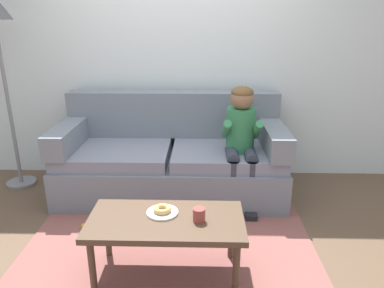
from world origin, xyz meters
name	(u,v)px	position (x,y,z in m)	size (l,w,h in m)	color
ground	(171,240)	(0.00, 0.00, 0.00)	(10.00, 10.00, 0.00)	brown
wall_back	(179,45)	(0.00, 1.40, 1.40)	(8.00, 0.10, 2.80)	silver
area_rug	(168,259)	(0.00, -0.25, 0.01)	(2.20, 1.68, 0.01)	brown
couch	(172,160)	(-0.05, 0.85, 0.35)	(2.14, 0.90, 0.96)	slate
coffee_table	(166,225)	(0.01, -0.41, 0.39)	(1.01, 0.50, 0.44)	#4C3828
person_child	(241,135)	(0.59, 0.64, 0.67)	(0.34, 0.58, 1.10)	#337A4C
plate	(162,212)	(-0.02, -0.34, 0.44)	(0.21, 0.21, 0.01)	white
donut	(162,209)	(-0.02, -0.34, 0.47)	(0.12, 0.12, 0.04)	tan
mug	(199,215)	(0.22, -0.43, 0.48)	(0.08, 0.08, 0.09)	#993D38
toy_controller	(95,227)	(-0.64, 0.12, 0.03)	(0.23, 0.09, 0.05)	gold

